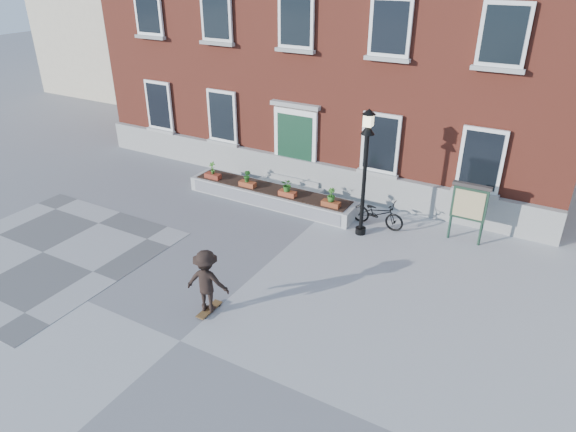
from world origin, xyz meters
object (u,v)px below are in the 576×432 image
Objects in this scene: lamp_post at (366,156)px; skateboarder at (207,281)px; bicycle at (378,213)px; notice_board at (469,203)px.

lamp_post is 2.34× the size of skateboarder.
bicycle is 1.03× the size of skateboarder.
notice_board is at bearing -79.68° from bicycle.
skateboarder is (-4.55, -6.54, -0.39)m from notice_board.
bicycle is at bearing 69.75° from lamp_post.
bicycle is 0.93× the size of notice_board.
notice_board is 7.97m from skateboarder.
lamp_post reaches higher than skateboarder.
bicycle is at bearing 72.64° from skateboarder.
notice_board is at bearing 20.55° from lamp_post.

